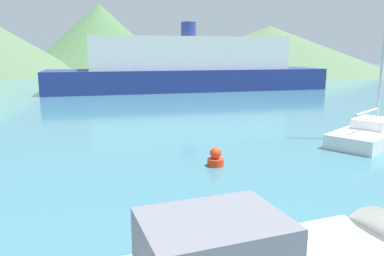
% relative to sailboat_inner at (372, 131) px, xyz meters
% --- Properties ---
extents(sailboat_inner, '(6.23, 5.23, 11.41)m').
position_rel_sailboat_inner_xyz_m(sailboat_inner, '(0.00, 0.00, 0.00)').
color(sailboat_inner, white).
rests_on(sailboat_inner, ground_plane).
extents(ferry_distant, '(31.19, 8.30, 7.45)m').
position_rel_sailboat_inner_xyz_m(ferry_distant, '(-4.09, 26.14, 2.08)').
color(ferry_distant, navy).
rests_on(ferry_distant, ground_plane).
extents(buoy_marker, '(0.63, 0.63, 0.72)m').
position_rel_sailboat_inner_xyz_m(buoy_marker, '(-8.44, -2.43, -0.19)').
color(buoy_marker, red).
rests_on(buoy_marker, ground_plane).
extents(hill_central, '(34.18, 34.18, 15.32)m').
position_rel_sailboat_inner_xyz_m(hill_central, '(-15.66, 78.08, 7.17)').
color(hill_central, '#476B42').
rests_on(hill_central, ground_plane).
extents(hill_east, '(50.88, 50.88, 9.77)m').
position_rel_sailboat_inner_xyz_m(hill_east, '(20.79, 63.21, 4.40)').
color(hill_east, '#4C6647').
rests_on(hill_east, ground_plane).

